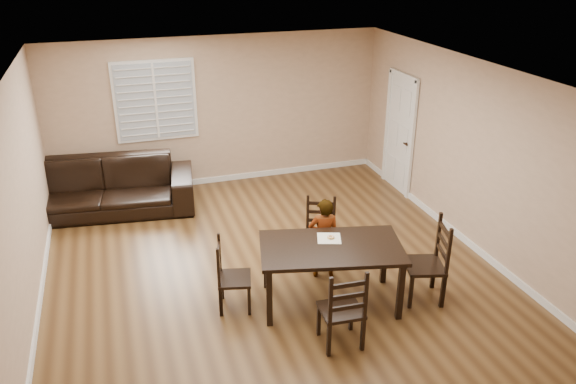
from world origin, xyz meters
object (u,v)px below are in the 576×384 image
object	(u,v)px
chair_right	(435,264)
donut	(331,237)
chair_near	(320,231)
dining_table	(331,252)
chair_far	(345,315)
sofa	(102,187)
chair_left	(225,278)
child	(324,238)

from	to	relation	value
chair_right	donut	size ratio (longest dim) A/B	11.93
chair_near	dining_table	bearing A→B (deg)	-80.87
chair_right	donut	world-z (taller)	chair_right
dining_table	chair_near	size ratio (longest dim) A/B	1.99
chair_far	sofa	bearing A→B (deg)	-58.04
chair_near	chair_left	distance (m)	1.69
chair_far	chair_left	world-z (taller)	chair_far
donut	chair_near	bearing A→B (deg)	76.87
chair_near	chair_left	xyz separation A→B (m)	(-1.52, -0.75, -0.01)
chair_left	child	distance (m)	1.44
child	sofa	bearing A→B (deg)	-34.80
chair_left	chair_right	distance (m)	2.60
dining_table	sofa	size ratio (longest dim) A/B	0.64
chair_left	sofa	size ratio (longest dim) A/B	0.32
chair_far	chair_left	size ratio (longest dim) A/B	1.08
chair_far	chair_near	bearing A→B (deg)	-99.76
chair_near	donut	distance (m)	0.97
dining_table	child	xyz separation A→B (m)	(0.14, 0.60, -0.15)
chair_right	child	xyz separation A→B (m)	(-1.13, 0.91, 0.07)
chair_right	sofa	distance (m)	5.52
chair_right	chair_left	bearing A→B (deg)	-87.73
dining_table	child	size ratio (longest dim) A/B	1.66
chair_near	chair_left	bearing A→B (deg)	-130.42
chair_left	child	bearing A→B (deg)	-63.94
chair_far	child	bearing A→B (deg)	-98.99
child	sofa	xyz separation A→B (m)	(-2.77, 3.00, -0.14)
chair_left	chair_right	xyz separation A→B (m)	(2.53, -0.60, 0.07)
child	dining_table	bearing A→B (deg)	89.33
chair_left	chair_right	world-z (taller)	chair_right
chair_right	sofa	bearing A→B (deg)	-119.47
chair_far	chair_left	bearing A→B (deg)	-44.31
chair_near	chair_far	distance (m)	1.98
dining_table	child	distance (m)	0.64
chair_far	chair_right	xyz separation A→B (m)	(1.46, 0.58, 0.04)
chair_right	donut	xyz separation A→B (m)	(-1.21, 0.49, 0.33)
dining_table	chair_near	xyz separation A→B (m)	(0.27, 1.04, -0.28)
chair_left	sofa	distance (m)	3.58
chair_left	donut	distance (m)	1.38
donut	sofa	distance (m)	4.37
donut	chair_far	bearing A→B (deg)	-103.23
dining_table	chair_right	xyz separation A→B (m)	(1.27, -0.30, -0.22)
chair_right	sofa	size ratio (longest dim) A/B	0.37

